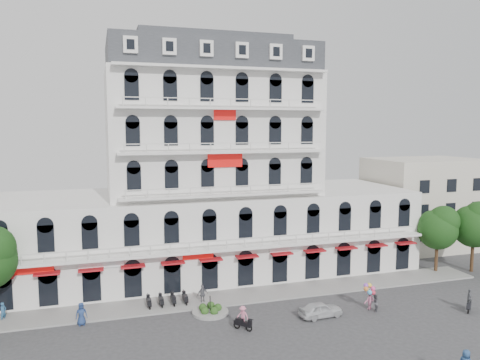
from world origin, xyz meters
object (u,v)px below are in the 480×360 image
parked_car (321,310)px  rider_northeast (469,300)px  rider_center (243,317)px  balloon_vendor (373,297)px

parked_car → rider_northeast: size_ratio=1.85×
rider_center → parked_car: bearing=50.0°
parked_car → rider_northeast: 13.39m
parked_car → rider_center: (-7.19, -0.55, 0.40)m
rider_northeast → rider_center: 20.41m
balloon_vendor → rider_northeast: bearing=-17.4°
rider_northeast → balloon_vendor: bearing=-61.2°
rider_northeast → balloon_vendor: 8.54m
rider_northeast → balloon_vendor: (-8.15, 2.56, 0.31)m
rider_northeast → rider_center: size_ratio=1.02×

